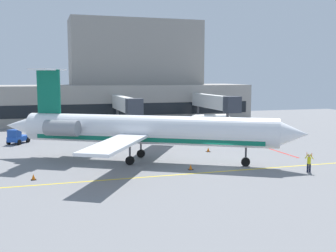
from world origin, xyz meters
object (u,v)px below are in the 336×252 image
baggage_tug (59,128)px  pushback_tractor (17,137)px  marshaller (309,162)px  fuel_tank (210,120)px  regional_jet (143,130)px

baggage_tug → pushback_tractor: baggage_tug is taller
marshaller → fuel_tank: bearing=82.1°
fuel_tank → marshaller: size_ratio=4.08×
regional_jet → baggage_tug: bearing=108.4°
regional_jet → marshaller: regional_jet is taller
baggage_tug → marshaller: (21.48, -32.55, -0.10)m
baggage_tug → pushback_tractor: size_ratio=1.11×
fuel_tank → marshaller: bearing=-97.9°
baggage_tug → marshaller: 39.00m
regional_jet → marshaller: (13.86, -9.62, -2.46)m
marshaller → regional_jet: bearing=145.3°
baggage_tug → regional_jet: bearing=-71.6°
baggage_tug → fuel_tank: 26.53m
pushback_tractor → fuel_tank: fuel_tank is taller
regional_jet → pushback_tractor: 21.34m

